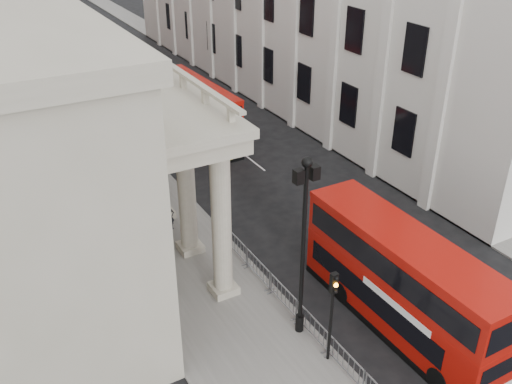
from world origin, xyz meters
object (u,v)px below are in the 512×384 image
(lamp_post_south, at_px, (304,238))
(lamp_post_mid, at_px, (160,113))
(pedestrian_a, at_px, (170,217))
(pedestrian_b, at_px, (131,209))
(traffic_light, at_px, (333,301))
(lamp_post_north, at_px, (91,53))
(bus_far, at_px, (196,110))
(bus_near, at_px, (402,280))
(pedestrian_c, at_px, (144,166))

(lamp_post_south, relative_size, lamp_post_mid, 1.00)
(pedestrian_a, distance_m, pedestrian_b, 2.44)
(lamp_post_mid, distance_m, traffic_light, 18.11)
(lamp_post_mid, distance_m, lamp_post_north, 16.00)
(lamp_post_north, bearing_deg, bus_far, -64.68)
(lamp_post_north, xyz_separation_m, traffic_light, (0.10, -34.02, -1.80))
(lamp_post_south, height_order, lamp_post_north, same)
(lamp_post_north, relative_size, pedestrian_b, 5.27)
(bus_far, distance_m, pedestrian_a, 13.20)
(bus_near, bearing_deg, pedestrian_b, 118.00)
(lamp_post_south, height_order, lamp_post_mid, same)
(lamp_post_south, distance_m, lamp_post_north, 32.00)
(lamp_post_south, distance_m, traffic_light, 2.71)
(pedestrian_a, height_order, pedestrian_b, pedestrian_b)
(lamp_post_south, bearing_deg, bus_far, 77.50)
(bus_near, distance_m, bus_far, 23.42)
(traffic_light, height_order, pedestrian_c, traffic_light)
(pedestrian_b, distance_m, pedestrian_c, 5.27)
(pedestrian_c, bearing_deg, traffic_light, -58.24)
(lamp_post_mid, relative_size, bus_far, 0.81)
(lamp_post_mid, distance_m, pedestrian_b, 6.43)
(traffic_light, distance_m, bus_near, 4.06)
(lamp_post_mid, distance_m, bus_far, 7.98)
(lamp_post_mid, bearing_deg, pedestrian_a, -108.57)
(traffic_light, distance_m, pedestrian_b, 14.94)
(lamp_post_north, height_order, pedestrian_c, lamp_post_north)
(bus_near, height_order, bus_far, bus_near)
(lamp_post_south, bearing_deg, traffic_light, -87.16)
(bus_far, bearing_deg, pedestrian_b, -133.10)
(lamp_post_north, bearing_deg, bus_near, -83.09)
(bus_near, relative_size, pedestrian_a, 6.91)
(lamp_post_north, relative_size, pedestrian_c, 4.37)
(bus_far, bearing_deg, traffic_light, -103.12)
(traffic_light, xyz_separation_m, pedestrian_b, (-3.55, 14.35, -2.20))
(bus_far, bearing_deg, lamp_post_south, -104.39)
(traffic_light, bearing_deg, pedestrian_c, 93.50)
(lamp_post_mid, relative_size, lamp_post_north, 1.00)
(bus_near, bearing_deg, pedestrian_c, 105.06)
(lamp_post_mid, height_order, pedestrian_a, lamp_post_mid)
(lamp_post_north, xyz_separation_m, pedestrian_a, (-1.85, -21.51, -4.03))
(lamp_post_north, height_order, bus_far, lamp_post_north)
(bus_far, height_order, pedestrian_c, bus_far)
(bus_near, distance_m, pedestrian_a, 13.56)
(lamp_post_south, relative_size, pedestrian_b, 5.27)
(lamp_post_south, bearing_deg, bus_near, -21.70)
(lamp_post_mid, xyz_separation_m, bus_near, (4.07, -17.62, -2.53))
(lamp_post_north, bearing_deg, lamp_post_south, -90.00)
(lamp_post_south, bearing_deg, lamp_post_mid, 90.00)
(bus_near, height_order, pedestrian_a, bus_near)
(pedestrian_a, relative_size, pedestrian_b, 0.97)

